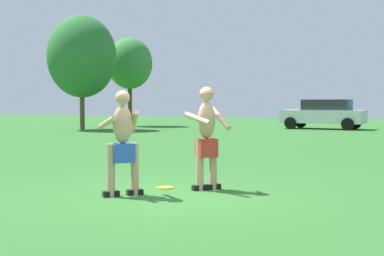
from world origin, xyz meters
TOP-DOWN VIEW (x-y plane):
  - ground_plane at (0.00, 0.00)m, footprint 80.00×80.00m
  - player_with_cap at (0.29, 0.80)m, footprint 0.83×0.68m
  - player_in_blue at (-0.67, -0.32)m, footprint 0.75×0.77m
  - frisbee at (-0.42, 0.63)m, footprint 0.29×0.29m
  - car_white_mid_lot at (-2.44, 22.19)m, footprint 4.37×2.17m
  - tree_right_field at (-13.73, 16.08)m, footprint 3.60×3.60m
  - tree_behind_players at (-13.74, 20.79)m, footprint 2.70×2.70m

SIDE VIEW (x-z plane):
  - ground_plane at x=0.00m, z-range 0.00..0.00m
  - frisbee at x=-0.42m, z-range 0.00..0.03m
  - car_white_mid_lot at x=-2.44m, z-range 0.03..1.61m
  - player_in_blue at x=-0.67m, z-range 0.04..1.72m
  - player_with_cap at x=0.29m, z-range 0.09..1.86m
  - tree_behind_players at x=-13.74m, z-range 1.09..6.37m
  - tree_right_field at x=-13.73m, z-range 0.83..6.81m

